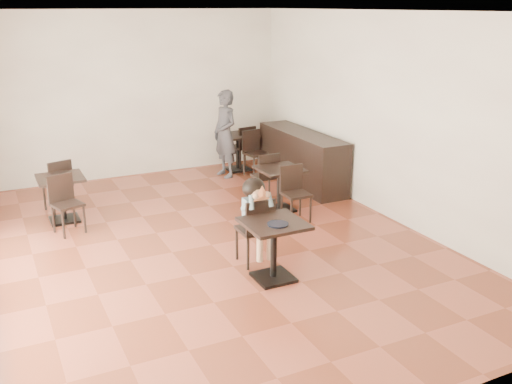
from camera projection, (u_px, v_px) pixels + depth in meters
floor at (211, 245)px, 8.16m from camera, size 6.00×8.00×0.01m
ceiling at (205, 11)px, 7.16m from camera, size 6.00×8.00×0.01m
wall_back at (134, 95)px, 11.08m from camera, size 6.00×0.01×3.20m
wall_front at (404, 241)px, 4.24m from camera, size 6.00×0.01×3.20m
wall_right at (388, 117)px, 8.90m from camera, size 0.01×8.00×3.20m
child_table at (274, 251)px, 7.04m from camera, size 0.72×0.72×0.77m
child_chair at (254, 230)px, 7.49m from camera, size 0.41×0.41×0.92m
child at (254, 221)px, 7.45m from camera, size 0.41×0.58×1.16m
plate at (278, 224)px, 6.83m from camera, size 0.26×0.26×0.02m
pizza_slice at (261, 195)px, 7.15m from camera, size 0.27×0.21×0.06m
adult_patron at (225, 134)px, 11.18m from camera, size 0.50×0.68×1.72m
cafe_table_mid at (280, 189)px, 9.43m from camera, size 0.71×0.71×0.73m
cafe_table_left at (63, 199)px, 8.97m from camera, size 0.87×0.87×0.73m
cafe_table_back at (238, 152)px, 11.76m from camera, size 0.81×0.81×0.75m
chair_mid_a at (265, 176)px, 9.88m from camera, size 0.41×0.41×0.88m
chair_mid_b at (296, 195)px, 8.94m from camera, size 0.41×0.41×0.88m
chair_left_a at (57, 185)px, 9.41m from camera, size 0.50×0.50×0.88m
chair_left_b at (67, 205)px, 8.47m from camera, size 0.50×0.50×0.88m
chair_back_a at (243, 147)px, 11.88m from camera, size 0.46×0.46×0.90m
chair_back_b at (256, 154)px, 11.32m from camera, size 0.46×0.46×0.90m
service_counter at (302, 158)px, 10.81m from camera, size 0.60×2.40×1.00m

